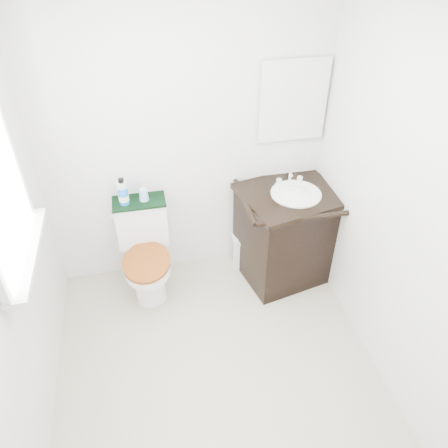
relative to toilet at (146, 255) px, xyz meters
name	(u,v)px	position (x,y,z in m)	size (l,w,h in m)	color
floor	(218,372)	(0.40, -0.97, -0.34)	(2.40, 2.40, 0.00)	#B3AD90
wall_back	(186,141)	(0.40, 0.23, 0.86)	(2.40, 2.40, 0.00)	silver
wall_right	(404,214)	(1.50, -0.97, 0.86)	(2.40, 2.40, 0.00)	silver
mirror	(293,101)	(1.22, 0.21, 1.11)	(0.50, 0.02, 0.60)	silver
toilet	(146,255)	(0.00, 0.00, 0.00)	(0.42, 0.63, 0.77)	white
vanity	(287,232)	(1.17, -0.07, 0.09)	(0.86, 0.78, 0.92)	black
trash_bin	(245,251)	(0.85, 0.08, -0.18)	(0.24, 0.20, 0.32)	silver
towel	(139,201)	(0.00, 0.12, 0.44)	(0.41, 0.22, 0.02)	black
mouthwash_bottle	(123,192)	(-0.11, 0.10, 0.55)	(0.08, 0.08, 0.22)	blue
cup	(144,195)	(0.04, 0.12, 0.49)	(0.07, 0.07, 0.09)	#8EC1E8
soap_bar	(278,183)	(1.11, 0.07, 0.49)	(0.06, 0.04, 0.02)	#1A7D71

